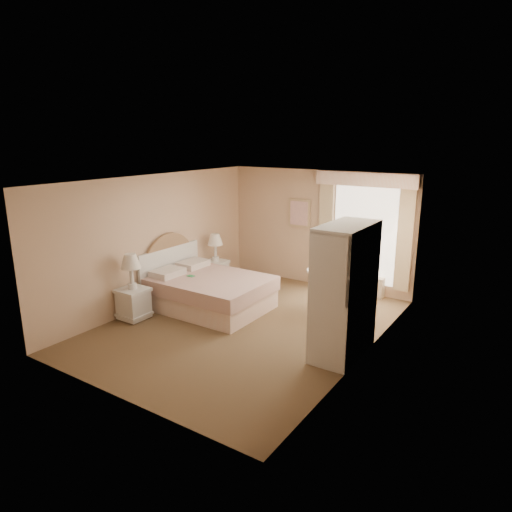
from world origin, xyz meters
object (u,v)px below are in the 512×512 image
Objects in this scene: bed at (207,290)px; armoire at (345,302)px; nightstand_far at (216,266)px; nightstand_near at (133,295)px; round_table at (325,283)px; cafe_chair at (348,290)px.

armoire reaches higher than bed.
nightstand_far is at bearing 156.67° from armoire.
bed is at bearing 58.42° from nightstand_near.
armoire is (1.05, -1.60, 0.33)m from round_table.
cafe_chair is (2.46, 0.94, 0.20)m from bed.
bed reaches higher than cafe_chair.
nightstand_near is 1.25× the size of cafe_chair.
round_table is (2.61, 0.03, 0.07)m from nightstand_far.
nightstand_near is at bearing -90.00° from nightstand_far.
nightstand_far is 1.19× the size of cafe_chair.
nightstand_near is at bearing -121.86° from cafe_chair.
armoire is (0.47, -1.32, 0.28)m from cafe_chair.
armoire is at bearing -56.87° from round_table.
bed is 2.85× the size of round_table.
nightstand_far is at bearing 120.98° from bed.
cafe_chair reaches higher than round_table.
bed is 2.26m from round_table.
cafe_chair is at bearing 33.61° from nightstand_near.
nightstand_far is at bearing -179.36° from round_table.
round_table is 0.79× the size of cafe_chair.
armoire is at bearing -7.35° from bed.
round_table is 0.37× the size of armoire.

